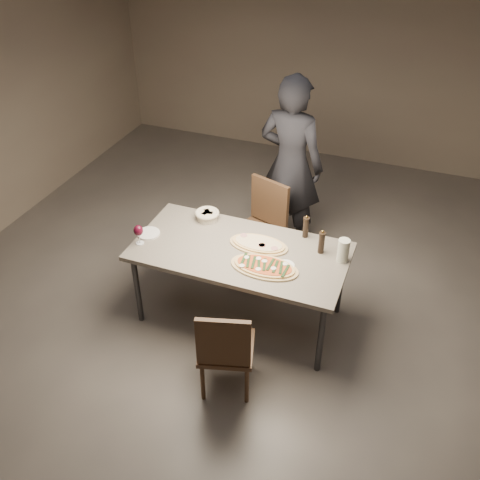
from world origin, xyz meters
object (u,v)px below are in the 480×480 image
(carafe, at_px, (343,250))
(diner, at_px, (291,165))
(bread_basket, at_px, (207,215))
(ham_pizza, at_px, (259,244))
(pepper_mill_left, at_px, (322,242))
(chair_far, at_px, (262,222))
(dining_table, at_px, (240,255))
(zucchini_pizza, at_px, (264,266))
(chair_near, at_px, (225,348))

(carafe, distance_m, diner, 1.36)
(bread_basket, bearing_deg, ham_pizza, -21.32)
(bread_basket, relative_size, pepper_mill_left, 1.00)
(carafe, relative_size, chair_far, 0.21)
(dining_table, relative_size, pepper_mill_left, 8.16)
(zucchini_pizza, relative_size, chair_far, 0.59)
(diner, bearing_deg, carafe, 133.32)
(dining_table, xyz_separation_m, chair_near, (0.20, -0.84, -0.21))
(bread_basket, bearing_deg, diner, 61.98)
(carafe, distance_m, chair_far, 1.12)
(dining_table, bearing_deg, chair_far, 94.50)
(ham_pizza, bearing_deg, chair_far, 116.87)
(zucchini_pizza, xyz_separation_m, bread_basket, (-0.71, 0.49, 0.03))
(chair_near, relative_size, chair_far, 0.92)
(dining_table, xyz_separation_m, chair_far, (-0.06, 0.77, -0.16))
(pepper_mill_left, bearing_deg, chair_far, 141.30)
(zucchini_pizza, xyz_separation_m, chair_near, (-0.07, -0.68, -0.28))
(ham_pizza, height_order, chair_far, chair_far)
(carafe, bearing_deg, ham_pizza, -175.81)
(pepper_mill_left, xyz_separation_m, chair_far, (-0.70, 0.56, -0.32))
(pepper_mill_left, distance_m, chair_near, 1.19)
(ham_pizza, height_order, pepper_mill_left, pepper_mill_left)
(diner, bearing_deg, chair_far, 85.65)
(ham_pizza, height_order, diner, diner)
(ham_pizza, height_order, bread_basket, bread_basket)
(pepper_mill_left, height_order, chair_near, pepper_mill_left)
(diner, bearing_deg, dining_table, 96.03)
(dining_table, bearing_deg, carafe, 11.00)
(ham_pizza, xyz_separation_m, bread_basket, (-0.57, 0.22, 0.03))
(dining_table, distance_m, chair_near, 0.89)
(pepper_mill_left, distance_m, chair_far, 0.95)
(bread_basket, bearing_deg, zucchini_pizza, -34.69)
(pepper_mill_left, relative_size, diner, 0.12)
(dining_table, bearing_deg, pepper_mill_left, 17.78)
(bread_basket, height_order, chair_near, chair_near)
(chair_near, bearing_deg, pepper_mill_left, 51.30)
(dining_table, relative_size, diner, 0.97)
(ham_pizza, relative_size, chair_far, 0.54)
(carafe, height_order, chair_near, carafe)
(chair_near, bearing_deg, carafe, 41.95)
(bread_basket, height_order, carafe, carafe)
(dining_table, height_order, pepper_mill_left, pepper_mill_left)
(carafe, bearing_deg, diner, 124.76)
(zucchini_pizza, bearing_deg, bread_basket, 141.52)
(chair_near, height_order, chair_far, chair_far)
(pepper_mill_left, relative_size, chair_far, 0.23)
(pepper_mill_left, xyz_separation_m, diner, (-0.58, 1.07, 0.07))
(ham_pizza, xyz_separation_m, carafe, (0.70, 0.05, 0.09))
(carafe, height_order, diner, diner)
(diner, bearing_deg, pepper_mill_left, 127.16)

